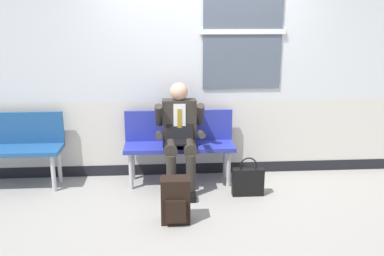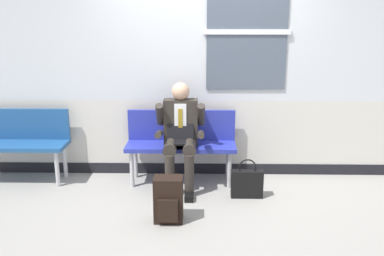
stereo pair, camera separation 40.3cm
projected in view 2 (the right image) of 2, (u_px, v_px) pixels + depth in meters
name	position (u px, v px, depth m)	size (l,w,h in m)	color
ground_plane	(204.00, 190.00, 4.94)	(18.00, 18.00, 0.00)	gray
station_wall	(205.00, 68.00, 5.14)	(5.44, 0.16, 2.73)	silver
bench_with_person	(181.00, 140.00, 5.10)	(1.32, 0.42, 0.87)	#28339E
bench_empty	(19.00, 139.00, 5.14)	(1.19, 0.42, 0.88)	navy
person_seated	(180.00, 133.00, 4.88)	(0.57, 0.70, 1.24)	#2D2823
backpack	(168.00, 200.00, 4.16)	(0.29, 0.23, 0.46)	black
handbag	(247.00, 183.00, 4.72)	(0.36, 0.11, 0.46)	black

